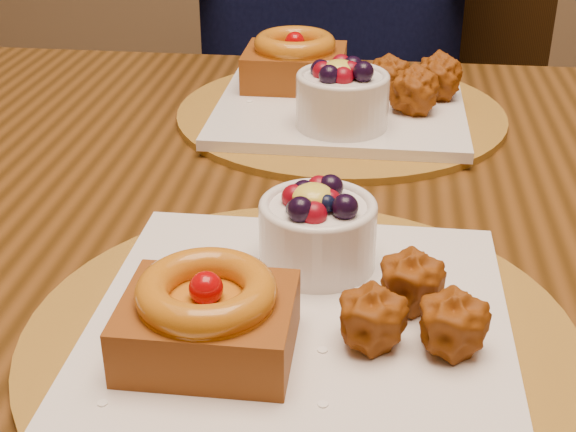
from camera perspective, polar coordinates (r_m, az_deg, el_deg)
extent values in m
cube|color=#362009|center=(0.75, 2.66, -0.20)|extent=(1.60, 0.90, 0.04)
cylinder|color=brown|center=(0.55, 0.87, -8.62)|extent=(0.38, 0.38, 0.01)
cube|color=white|center=(0.55, 0.87, -7.77)|extent=(0.28, 0.28, 0.01)
cube|color=#562908|center=(0.51, -5.70, -7.82)|extent=(0.11, 0.09, 0.04)
torus|color=#925308|center=(0.49, -5.84, -5.34)|extent=(0.09, 0.09, 0.02)
sphere|color=#970205|center=(0.49, -5.85, -5.14)|extent=(0.02, 0.02, 0.02)
sphere|color=#8F430A|center=(0.55, 8.68, -4.65)|extent=(0.04, 0.04, 0.04)
sphere|color=#8F430A|center=(0.51, 5.93, -7.25)|extent=(0.04, 0.04, 0.04)
sphere|color=#8F430A|center=(0.52, 11.56, -7.53)|extent=(0.04, 0.04, 0.04)
cylinder|color=white|center=(0.59, 2.11, -1.38)|extent=(0.09, 0.09, 0.05)
torus|color=white|center=(0.58, 2.15, 0.71)|extent=(0.09, 0.09, 0.01)
ellipsoid|color=yellow|center=(0.58, 1.77, 1.43)|extent=(0.03, 0.03, 0.02)
cylinder|color=brown|center=(0.94, 3.76, 7.31)|extent=(0.38, 0.38, 0.01)
cube|color=white|center=(0.94, 3.78, 7.88)|extent=(0.28, 0.28, 0.01)
cube|color=#562908|center=(0.98, 0.48, 10.52)|extent=(0.12, 0.10, 0.04)
torus|color=#925308|center=(0.97, 0.49, 12.17)|extent=(0.10, 0.10, 0.02)
sphere|color=#970205|center=(0.97, 0.49, 12.28)|extent=(0.02, 0.02, 0.02)
sphere|color=#8F430A|center=(0.91, 8.94, 8.65)|extent=(0.05, 0.05, 0.05)
sphere|color=#8F430A|center=(0.95, 7.17, 9.77)|extent=(0.05, 0.05, 0.05)
sphere|color=#8F430A|center=(0.96, 10.59, 9.55)|extent=(0.05, 0.05, 0.05)
cylinder|color=white|center=(0.85, 3.87, 8.12)|extent=(0.10, 0.10, 0.05)
torus|color=white|center=(0.84, 3.93, 9.86)|extent=(0.10, 0.10, 0.01)
ellipsoid|color=yellow|center=(0.84, 3.67, 10.39)|extent=(0.03, 0.03, 0.02)
cube|color=black|center=(1.68, 9.98, 4.05)|extent=(0.48, 0.48, 0.04)
cylinder|color=black|center=(1.65, 2.25, -4.63)|extent=(0.03, 0.03, 0.41)
cylinder|color=black|center=(1.62, 14.71, -6.52)|extent=(0.03, 0.03, 0.41)
cylinder|color=black|center=(1.96, 5.05, 0.76)|extent=(0.03, 0.03, 0.41)
cylinder|color=black|center=(1.93, 15.51, -0.71)|extent=(0.03, 0.03, 0.41)
cube|color=black|center=(1.79, 11.48, 12.77)|extent=(0.41, 0.10, 0.43)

